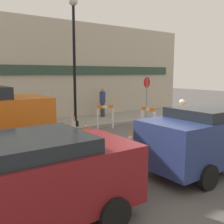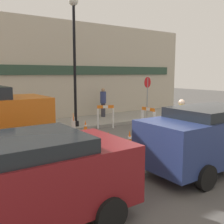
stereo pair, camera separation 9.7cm
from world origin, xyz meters
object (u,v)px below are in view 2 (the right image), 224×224
object	(u,v)px
stop_sign	(147,91)
person_pedestrian	(103,101)
streetlamp_post	(74,45)
parked_car_0	(20,178)
person_worker	(181,122)
parked_car_1	(212,134)

from	to	relation	value
stop_sign	person_pedestrian	size ratio (longest dim) A/B	1.38
stop_sign	streetlamp_post	bearing A→B (deg)	-14.46
person_pedestrian	parked_car_0	size ratio (longest dim) A/B	0.42
stop_sign	parked_car_0	bearing A→B (deg)	23.57
stop_sign	parked_car_0	world-z (taller)	stop_sign
stop_sign	parked_car_0	xyz separation A→B (m)	(-8.90, -6.69, -0.76)
streetlamp_post	parked_car_0	size ratio (longest dim) A/B	1.50
streetlamp_post	person_worker	distance (m)	6.05
stop_sign	person_worker	size ratio (longest dim) A/B	1.30
person_worker	person_pedestrian	xyz separation A→B (m)	(1.06, 6.63, 0.08)
streetlamp_post	person_worker	world-z (taller)	streetlamp_post
person_worker	parked_car_1	xyz separation A→B (m)	(-0.72, -1.71, 0.02)
parked_car_0	parked_car_1	bearing A→B (deg)	0.00
person_pedestrian	parked_car_0	bearing A→B (deg)	27.90
person_worker	streetlamp_post	bearing A→B (deg)	0.19
stop_sign	person_worker	bearing A→B (deg)	45.96
person_worker	parked_car_1	world-z (taller)	person_worker
person_pedestrian	parked_car_1	world-z (taller)	person_pedestrian
stop_sign	parked_car_1	xyz separation A→B (m)	(-3.68, -6.69, -0.70)
parked_car_1	streetlamp_post	bearing A→B (deg)	96.50
streetlamp_post	parked_car_0	xyz separation A→B (m)	(-4.45, -6.78, -2.98)
person_pedestrian	parked_car_1	bearing A→B (deg)	55.89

